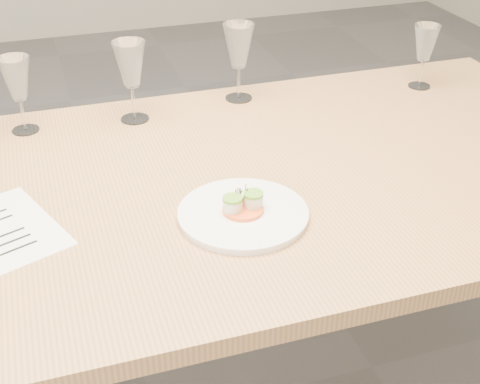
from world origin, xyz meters
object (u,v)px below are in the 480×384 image
object	(u,v)px
wine_glass_2	(130,66)
wine_glass_4	(425,44)
wine_glass_1	(17,80)
wine_glass_3	(239,47)
dining_table	(136,217)
dinner_plate	(243,213)

from	to	relation	value
wine_glass_2	wine_glass_4	bearing A→B (deg)	-2.27
wine_glass_1	wine_glass_3	size ratio (longest dim) A/B	0.91
dining_table	wine_glass_4	size ratio (longest dim) A/B	12.99
dining_table	wine_glass_3	bearing A→B (deg)	47.69
wine_glass_2	dinner_plate	bearing A→B (deg)	-76.84
dinner_plate	wine_glass_1	size ratio (longest dim) A/B	1.37
dining_table	wine_glass_3	xyz separation A→B (m)	(0.37, 0.41, 0.22)
wine_glass_2	wine_glass_1	bearing A→B (deg)	176.01
wine_glass_3	wine_glass_4	bearing A→B (deg)	-8.46
dining_table	wine_glass_3	world-z (taller)	wine_glass_3
dining_table	wine_glass_1	size ratio (longest dim) A/B	12.22
wine_glass_3	wine_glass_2	bearing A→B (deg)	-171.37
dining_table	wine_glass_2	bearing A→B (deg)	79.23
wine_glass_3	wine_glass_4	world-z (taller)	wine_glass_3
dining_table	wine_glass_4	xyz separation A→B (m)	(0.91, 0.33, 0.20)
wine_glass_1	dinner_plate	bearing A→B (deg)	-53.98
wine_glass_3	wine_glass_4	distance (m)	0.54
wine_glass_1	wine_glass_3	world-z (taller)	wine_glass_3
wine_glass_1	wine_glass_2	bearing A→B (deg)	-3.99
wine_glass_2	wine_glass_3	size ratio (longest dim) A/B	0.99
dinner_plate	wine_glass_4	distance (m)	0.88
dining_table	wine_glass_2	size ratio (longest dim) A/B	11.26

